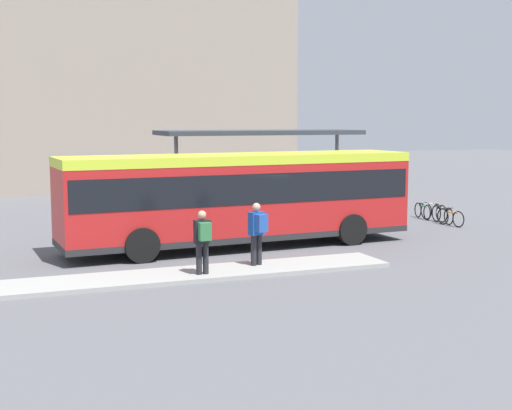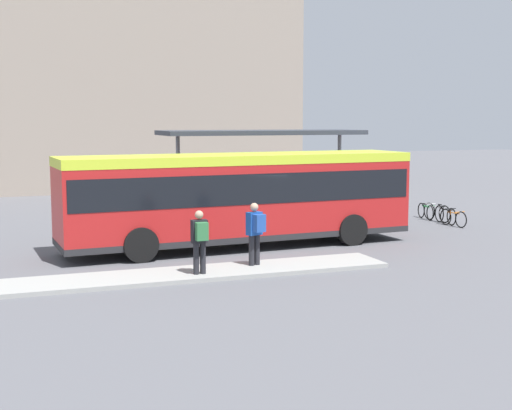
{
  "view_description": "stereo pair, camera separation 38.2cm",
  "coord_description": "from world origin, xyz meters",
  "px_view_note": "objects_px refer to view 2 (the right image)",
  "views": [
    {
      "loc": [
        -8.05,
        -22.15,
        4.29
      ],
      "look_at": [
        0.59,
        0.0,
        1.41
      ],
      "focal_mm": 50.0,
      "sensor_mm": 36.0,
      "label": 1
    },
    {
      "loc": [
        -7.69,
        -22.28,
        4.29
      ],
      "look_at": [
        0.59,
        0.0,
        1.41
      ],
      "focal_mm": 50.0,
      "sensor_mm": 36.0,
      "label": 2
    }
  ],
  "objects_px": {
    "city_bus": "(240,193)",
    "pedestrian_companion": "(200,238)",
    "bicycle_black": "(445,215)",
    "pedestrian_waiting": "(255,230)",
    "bicycle_white": "(437,212)",
    "potted_planter_near_shelter": "(240,218)",
    "bicycle_orange": "(453,218)",
    "bicycle_green": "(426,211)",
    "potted_planter_far_side": "(193,220)"
  },
  "relations": [
    {
      "from": "bicycle_orange",
      "to": "city_bus",
      "type": "bearing_deg",
      "value": -87.32
    },
    {
      "from": "pedestrian_companion",
      "to": "bicycle_white",
      "type": "distance_m",
      "value": 14.2
    },
    {
      "from": "pedestrian_waiting",
      "to": "pedestrian_companion",
      "type": "xyz_separation_m",
      "value": [
        -1.81,
        -0.59,
        -0.04
      ]
    },
    {
      "from": "city_bus",
      "to": "pedestrian_companion",
      "type": "bearing_deg",
      "value": -125.03
    },
    {
      "from": "pedestrian_companion",
      "to": "potted_planter_near_shelter",
      "type": "distance_m",
      "value": 7.21
    },
    {
      "from": "bicycle_orange",
      "to": "bicycle_green",
      "type": "height_order",
      "value": "bicycle_orange"
    },
    {
      "from": "bicycle_black",
      "to": "potted_planter_far_side",
      "type": "relative_size",
      "value": 1.41
    },
    {
      "from": "pedestrian_companion",
      "to": "bicycle_black",
      "type": "distance_m",
      "value": 13.79
    },
    {
      "from": "bicycle_green",
      "to": "potted_planter_near_shelter",
      "type": "height_order",
      "value": "potted_planter_near_shelter"
    },
    {
      "from": "bicycle_green",
      "to": "bicycle_orange",
      "type": "bearing_deg",
      "value": 5.29
    },
    {
      "from": "bicycle_white",
      "to": "potted_planter_near_shelter",
      "type": "height_order",
      "value": "potted_planter_near_shelter"
    },
    {
      "from": "bicycle_white",
      "to": "potted_planter_far_side",
      "type": "bearing_deg",
      "value": 87.07
    },
    {
      "from": "city_bus",
      "to": "bicycle_white",
      "type": "distance_m",
      "value": 10.32
    },
    {
      "from": "bicycle_green",
      "to": "potted_planter_far_side",
      "type": "bearing_deg",
      "value": -75.93
    },
    {
      "from": "potted_planter_near_shelter",
      "to": "potted_planter_far_side",
      "type": "distance_m",
      "value": 1.71
    },
    {
      "from": "bicycle_orange",
      "to": "bicycle_white",
      "type": "relative_size",
      "value": 0.89
    },
    {
      "from": "bicycle_white",
      "to": "pedestrian_waiting",
      "type": "bearing_deg",
      "value": 117.19
    },
    {
      "from": "bicycle_green",
      "to": "potted_planter_far_side",
      "type": "relative_size",
      "value": 1.28
    },
    {
      "from": "city_bus",
      "to": "bicycle_black",
      "type": "distance_m",
      "value": 10.05
    },
    {
      "from": "potted_planter_near_shelter",
      "to": "bicycle_black",
      "type": "bearing_deg",
      "value": -0.64
    },
    {
      "from": "bicycle_black",
      "to": "potted_planter_near_shelter",
      "type": "relative_size",
      "value": 1.37
    },
    {
      "from": "bicycle_white",
      "to": "bicycle_green",
      "type": "xyz_separation_m",
      "value": [
        -0.08,
        0.72,
        -0.04
      ]
    },
    {
      "from": "bicycle_white",
      "to": "bicycle_green",
      "type": "height_order",
      "value": "bicycle_white"
    },
    {
      "from": "bicycle_black",
      "to": "bicycle_green",
      "type": "relative_size",
      "value": 1.1
    },
    {
      "from": "bicycle_green",
      "to": "potted_planter_near_shelter",
      "type": "distance_m",
      "value": 9.03
    },
    {
      "from": "city_bus",
      "to": "bicycle_green",
      "type": "height_order",
      "value": "city_bus"
    },
    {
      "from": "bicycle_white",
      "to": "potted_planter_far_side",
      "type": "height_order",
      "value": "potted_planter_far_side"
    },
    {
      "from": "potted_planter_near_shelter",
      "to": "potted_planter_far_side",
      "type": "height_order",
      "value": "potted_planter_near_shelter"
    },
    {
      "from": "city_bus",
      "to": "potted_planter_near_shelter",
      "type": "xyz_separation_m",
      "value": [
        0.79,
        2.29,
        -1.18
      ]
    },
    {
      "from": "pedestrian_companion",
      "to": "bicycle_white",
      "type": "bearing_deg",
      "value": -62.92
    },
    {
      "from": "bicycle_white",
      "to": "potted_planter_near_shelter",
      "type": "xyz_separation_m",
      "value": [
        -9.0,
        -0.62,
        0.27
      ]
    },
    {
      "from": "bicycle_black",
      "to": "bicycle_green",
      "type": "xyz_separation_m",
      "value": [
        0.01,
        1.44,
        -0.03
      ]
    },
    {
      "from": "bicycle_white",
      "to": "pedestrian_companion",
      "type": "bearing_deg",
      "value": 115.44
    },
    {
      "from": "city_bus",
      "to": "potted_planter_far_side",
      "type": "relative_size",
      "value": 10.05
    },
    {
      "from": "city_bus",
      "to": "potted_planter_near_shelter",
      "type": "distance_m",
      "value": 2.69
    },
    {
      "from": "bicycle_black",
      "to": "pedestrian_waiting",
      "type": "bearing_deg",
      "value": -56.22
    },
    {
      "from": "city_bus",
      "to": "bicycle_white",
      "type": "bearing_deg",
      "value": 13.37
    },
    {
      "from": "city_bus",
      "to": "bicycle_black",
      "type": "height_order",
      "value": "city_bus"
    },
    {
      "from": "city_bus",
      "to": "pedestrian_waiting",
      "type": "bearing_deg",
      "value": -105.07
    },
    {
      "from": "city_bus",
      "to": "bicycle_orange",
      "type": "bearing_deg",
      "value": 5.55
    },
    {
      "from": "bicycle_black",
      "to": "bicycle_white",
      "type": "distance_m",
      "value": 0.73
    },
    {
      "from": "potted_planter_far_side",
      "to": "city_bus",
      "type": "bearing_deg",
      "value": -71.94
    },
    {
      "from": "pedestrian_companion",
      "to": "bicycle_black",
      "type": "bearing_deg",
      "value": -65.35
    },
    {
      "from": "bicycle_white",
      "to": "potted_planter_near_shelter",
      "type": "bearing_deg",
      "value": 89.81
    },
    {
      "from": "bicycle_orange",
      "to": "bicycle_black",
      "type": "distance_m",
      "value": 0.73
    },
    {
      "from": "pedestrian_waiting",
      "to": "bicycle_black",
      "type": "bearing_deg",
      "value": -79.61
    },
    {
      "from": "bicycle_white",
      "to": "city_bus",
      "type": "bearing_deg",
      "value": 102.4
    },
    {
      "from": "pedestrian_waiting",
      "to": "bicycle_black",
      "type": "relative_size",
      "value": 1.07
    },
    {
      "from": "bicycle_orange",
      "to": "bicycle_green",
      "type": "relative_size",
      "value": 1.01
    },
    {
      "from": "pedestrian_waiting",
      "to": "bicycle_green",
      "type": "relative_size",
      "value": 1.17
    }
  ]
}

